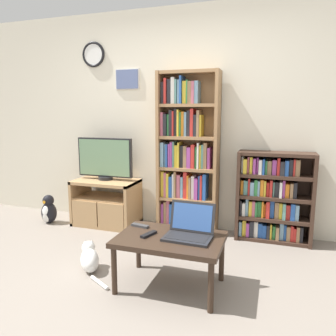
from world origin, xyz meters
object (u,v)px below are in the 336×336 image
Objects in this scene: coffee_table at (170,243)px; cat at (90,258)px; tv_stand at (106,202)px; bookshelf_short at (272,198)px; television at (105,159)px; remote_near_laptop at (149,234)px; remote_far_from_laptop at (140,226)px; penguin_figurine at (49,210)px; laptop at (190,229)px; bookshelf_tall at (186,156)px.

cat is at bearing 176.81° from coffee_table.
tv_stand is 1.99m from bookshelf_short.
television is (-0.02, 0.04, 0.54)m from tv_stand.
cat is (0.46, -1.13, -0.17)m from tv_stand.
television is 2.03m from bookshelf_short.
tv_stand is at bearing -68.43° from television.
remote_near_laptop is 0.69m from cat.
remote_far_from_laptop reaches higher than penguin_figurine.
remote_far_from_laptop is at bearing 156.47° from coffee_table.
coffee_table reaches higher than penguin_figurine.
remote_near_laptop is at bearing -163.67° from laptop.
tv_stand is 1.39m from remote_far_from_laptop.
tv_stand is at bearing 143.12° from laptop.
remote_near_laptop is at bearing -124.61° from bookshelf_short.
coffee_table is 2.18m from penguin_figurine.
penguin_figurine is (-2.69, -0.33, -0.31)m from bookshelf_short.
tv_stand reaches higher than remote_far_from_laptop.
remote_far_from_laptop is at bearing -132.28° from bookshelf_short.
bookshelf_short is 1.58m from remote_far_from_laptop.
laptop is at bearing -147.31° from remote_near_laptop.
bookshelf_tall is 2.21× the size of coffee_table.
cat is at bearing -112.57° from bookshelf_tall.
remote_far_from_laptop is (-0.08, -1.19, -0.45)m from bookshelf_tall.
bookshelf_short is at bearing 2.51° from television.
laptop is (0.15, 0.05, 0.11)m from coffee_table.
laptop is 0.33m from remote_near_laptop.
cat is (-0.92, -0.01, -0.38)m from laptop.
remote_near_laptop is at bearing -171.59° from coffee_table.
television is 0.39× the size of bookshelf_tall.
bookshelf_short is 5.92× the size of remote_near_laptop.
laptop reaches higher than tv_stand.
penguin_figurine is (-1.17, 0.94, 0.06)m from cat.
coffee_table is 5.09× the size of remote_far_from_laptop.
tv_stand reaches higher than remote_near_laptop.
penguin_figurine is (-2.09, 0.92, -0.33)m from laptop.
television is 1.55× the size of cat.
remote_far_from_laptop is (-0.46, 0.08, -0.05)m from laptop.
laptop is at bearing 20.21° from coffee_table.
laptop is (-0.60, -1.25, 0.02)m from bookshelf_short.
television is 1.91× the size of laptop.
remote_far_from_laptop is at bearing -29.82° from remote_near_laptop.
remote_far_from_laptop is at bearing -93.73° from bookshelf_tall.
tv_stand is at bearing 74.25° from cat.
remote_near_laptop reaches higher than coffee_table.
television is at bearing -129.41° from remote_far_from_laptop.
bookshelf_short is at bearing 2.05° from cat.
bookshelf_short is 2.73m from penguin_figurine.
bookshelf_short is at bearing -105.90° from remote_near_laptop.
tv_stand is 0.55m from television.
laptop is 0.81× the size of cat.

